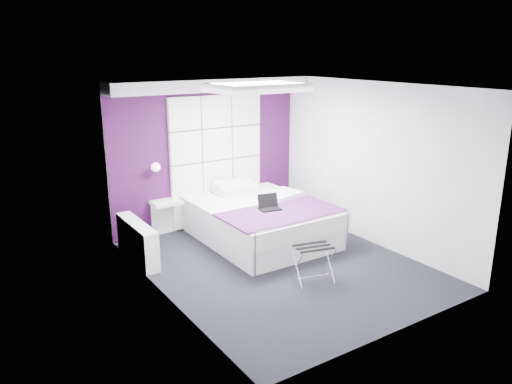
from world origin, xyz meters
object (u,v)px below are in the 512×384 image
Objects in this scene: bed at (260,220)px; wall_lamp at (155,167)px; nightstand at (166,202)px; laptop at (268,205)px; radiator at (137,241)px; luggage_rack at (313,263)px.

wall_lamp is at bearing 142.60° from bed.
laptop is (1.15, -1.37, 0.11)m from nightstand.
laptop reaches higher than radiator.
bed is 0.51m from laptop.
nightstand is at bearing 140.27° from laptop.
radiator reaches higher than luggage_rack.
nightstand is 1.79m from laptop.
wall_lamp is at bearing 125.89° from luggage_rack.
bed reaches higher than luggage_rack.
nightstand is (0.78, 0.72, 0.29)m from radiator.
wall_lamp is at bearing 142.78° from laptop.
nightstand is at bearing 140.62° from bed.
wall_lamp is 0.29× the size of luggage_rack.
bed is 4.48× the size of luggage_rack.
radiator is 2.65m from luggage_rack.
laptop is (-0.09, -0.35, 0.36)m from bed.
bed reaches higher than radiator.
luggage_rack is at bearing -87.13° from laptop.
laptop is at bearing -18.48° from radiator.
wall_lamp is 1.98m from laptop.
nightstand reaches higher than luggage_rack.
wall_lamp is 0.31× the size of nightstand.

